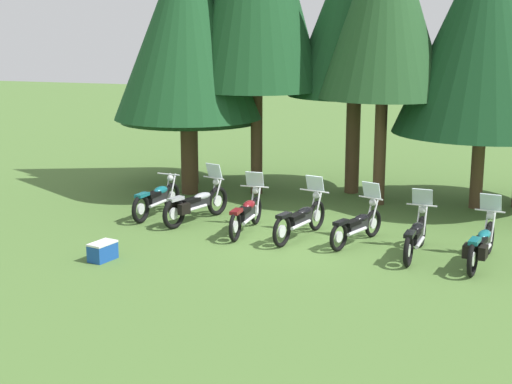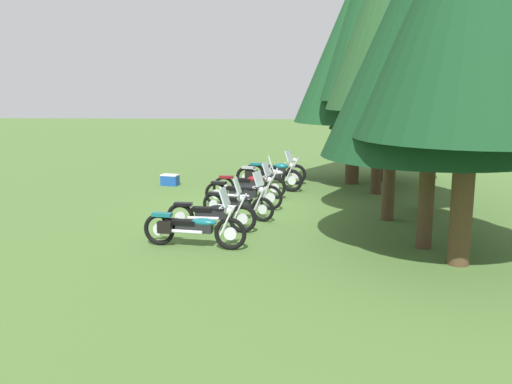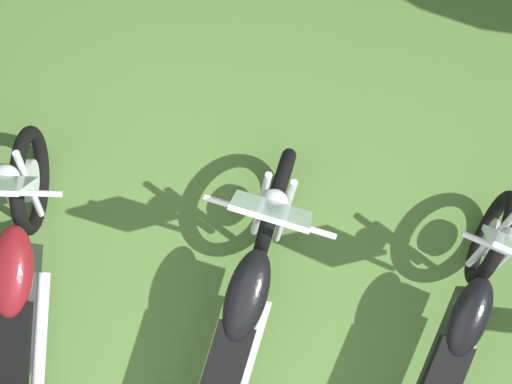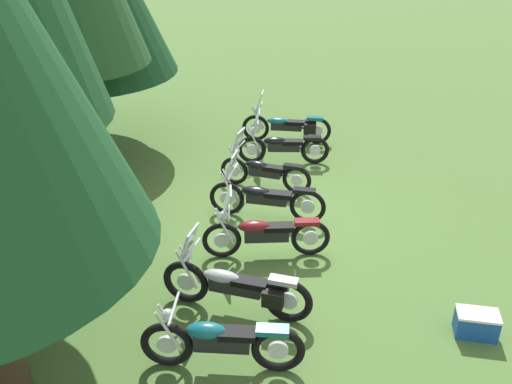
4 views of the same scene
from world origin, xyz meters
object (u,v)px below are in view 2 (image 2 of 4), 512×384
motorcycle_5 (212,214)px  pine_tree_5 (436,25)px  pine_tree_3 (437,16)px  picnic_cooler (170,180)px  motorcycle_6 (193,227)px  motorcycle_0 (276,171)px  pine_tree_1 (356,47)px  pine_tree_0 (392,42)px  motorcycle_2 (250,184)px  motorcycle_3 (244,192)px  motorcycle_1 (268,176)px  pine_tree_4 (397,6)px  motorcycle_4 (239,203)px

motorcycle_5 → pine_tree_5: bearing=-8.4°
pine_tree_3 → picnic_cooler: 10.30m
motorcycle_5 → motorcycle_6: (1.36, -0.26, 0.01)m
motorcycle_0 → motorcycle_6: 8.27m
motorcycle_0 → pine_tree_3: 7.80m
pine_tree_1 → pine_tree_3: pine_tree_3 is taller
pine_tree_0 → pine_tree_3: pine_tree_0 is taller
pine_tree_0 → motorcycle_6: bearing=-32.9°
motorcycle_6 → motorcycle_0: bearing=88.2°
motorcycle_2 → motorcycle_3: motorcycle_3 is taller
motorcycle_6 → pine_tree_1: size_ratio=0.32×
motorcycle_0 → motorcycle_5: bearing=-95.4°
motorcycle_2 → motorcycle_5: size_ratio=1.02×
motorcycle_0 → motorcycle_1: (1.18, -0.23, 0.01)m
motorcycle_5 → pine_tree_1: (-7.01, 4.14, 4.35)m
pine_tree_0 → pine_tree_5: 8.58m
pine_tree_4 → motorcycle_1: bearing=-140.5°
motorcycle_3 → pine_tree_0: (-4.79, 4.89, 4.53)m
motorcycle_1 → picnic_cooler: bearing=-172.3°
motorcycle_4 → picnic_cooler: (-4.88, -2.89, -0.25)m
motorcycle_0 → motorcycle_4: size_ratio=1.11×
motorcycle_5 → pine_tree_0: bearing=57.9°
motorcycle_4 → pine_tree_0: pine_tree_0 is taller
motorcycle_2 → motorcycle_3: 1.36m
motorcycle_2 → pine_tree_3: bearing=-17.6°
pine_tree_1 → picnic_cooler: bearing=-83.3°
motorcycle_0 → pine_tree_3: bearing=-38.1°
motorcycle_1 → motorcycle_3: bearing=-83.0°
pine_tree_3 → motorcycle_6: bearing=-57.3°
motorcycle_5 → motorcycle_6: 1.38m
motorcycle_3 → motorcycle_5: (2.69, -0.57, -0.02)m
pine_tree_3 → pine_tree_4: bearing=-51.3°
motorcycle_3 → pine_tree_0: size_ratio=0.29×
pine_tree_5 → motorcycle_3: bearing=-131.1°
motorcycle_4 → pine_tree_4: size_ratio=0.25×
pine_tree_5 → pine_tree_4: bearing=-171.9°
picnic_cooler → pine_tree_5: bearing=44.7°
motorcycle_1 → motorcycle_3: size_ratio=1.00×
motorcycle_2 → pine_tree_5: (5.12, 4.22, 4.30)m
pine_tree_3 → picnic_cooler: (-3.75, -8.10, -5.14)m
pine_tree_1 → picnic_cooler: (0.77, -6.51, -4.61)m
picnic_cooler → motorcycle_4: bearing=30.6°
motorcycle_0 → picnic_cooler: bearing=-166.0°
motorcycle_4 → pine_tree_0: bearing=72.3°
motorcycle_3 → pine_tree_5: (3.76, 4.30, 4.30)m
motorcycle_0 → motorcycle_3: motorcycle_3 is taller
pine_tree_1 → pine_tree_3: 4.82m
pine_tree_4 → pine_tree_1: bearing=-176.2°
motorcycle_4 → motorcycle_6: motorcycle_6 is taller
motorcycle_1 → pine_tree_5: 8.74m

